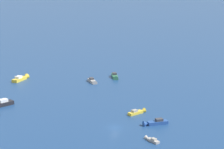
{
  "coord_description": "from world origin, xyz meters",
  "views": [
    {
      "loc": [
        75.25,
        -106.01,
        47.44
      ],
      "look_at": [
        -0.58,
        -0.76,
        17.07
      ],
      "focal_mm": 70.83,
      "sensor_mm": 36.0,
      "label": 1
    }
  ],
  "objects_px": {
    "motorboat_trailing": "(154,123)",
    "motorboat_ahead": "(151,140)",
    "motorboat_outer_ring_e": "(21,78)",
    "motorboat_far_port": "(138,112)",
    "motorboat_far_stbd": "(93,81)",
    "motorboat_mid_cluster": "(115,76)"
  },
  "relations": [
    {
      "from": "motorboat_trailing",
      "to": "motorboat_ahead",
      "type": "xyz_separation_m",
      "value": [
        6.43,
        -12.67,
        -0.22
      ]
    },
    {
      "from": "motorboat_ahead",
      "to": "motorboat_outer_ring_e",
      "type": "distance_m",
      "value": 89.54
    },
    {
      "from": "motorboat_far_port",
      "to": "motorboat_outer_ring_e",
      "type": "relative_size",
      "value": 0.69
    },
    {
      "from": "motorboat_trailing",
      "to": "motorboat_ahead",
      "type": "relative_size",
      "value": 1.43
    },
    {
      "from": "motorboat_far_stbd",
      "to": "motorboat_far_port",
      "type": "bearing_deg",
      "value": -32.48
    },
    {
      "from": "motorboat_far_port",
      "to": "motorboat_trailing",
      "type": "xyz_separation_m",
      "value": [
        10.33,
        -6.31,
        0.08
      ]
    },
    {
      "from": "motorboat_trailing",
      "to": "motorboat_mid_cluster",
      "type": "bearing_deg",
      "value": 136.69
    },
    {
      "from": "motorboat_ahead",
      "to": "motorboat_outer_ring_e",
      "type": "bearing_deg",
      "value": 161.22
    },
    {
      "from": "motorboat_far_stbd",
      "to": "motorboat_ahead",
      "type": "xyz_separation_m",
      "value": [
        56.08,
        -44.0,
        -0.22
      ]
    },
    {
      "from": "motorboat_far_stbd",
      "to": "motorboat_trailing",
      "type": "bearing_deg",
      "value": -32.26
    },
    {
      "from": "motorboat_ahead",
      "to": "motorboat_mid_cluster",
      "type": "relative_size",
      "value": 0.65
    },
    {
      "from": "motorboat_far_port",
      "to": "motorboat_mid_cluster",
      "type": "bearing_deg",
      "value": 133.95
    },
    {
      "from": "motorboat_mid_cluster",
      "to": "motorboat_outer_ring_e",
      "type": "xyz_separation_m",
      "value": [
        -31.7,
        -27.81,
        0.1
      ]
    },
    {
      "from": "motorboat_trailing",
      "to": "motorboat_ahead",
      "type": "distance_m",
      "value": 14.21
    },
    {
      "from": "motorboat_ahead",
      "to": "motorboat_outer_ring_e",
      "type": "relative_size",
      "value": 0.51
    },
    {
      "from": "motorboat_trailing",
      "to": "motorboat_mid_cluster",
      "type": "height_order",
      "value": "motorboat_mid_cluster"
    },
    {
      "from": "motorboat_far_stbd",
      "to": "motorboat_outer_ring_e",
      "type": "height_order",
      "value": "motorboat_outer_ring_e"
    },
    {
      "from": "motorboat_trailing",
      "to": "motorboat_far_port",
      "type": "bearing_deg",
      "value": 148.58
    },
    {
      "from": "motorboat_far_port",
      "to": "motorboat_trailing",
      "type": "distance_m",
      "value": 12.11
    },
    {
      "from": "motorboat_mid_cluster",
      "to": "motorboat_far_port",
      "type": "bearing_deg",
      "value": -46.05
    },
    {
      "from": "motorboat_far_port",
      "to": "motorboat_far_stbd",
      "type": "distance_m",
      "value": 46.59
    },
    {
      "from": "motorboat_far_stbd",
      "to": "motorboat_mid_cluster",
      "type": "bearing_deg",
      "value": 76.63
    }
  ]
}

